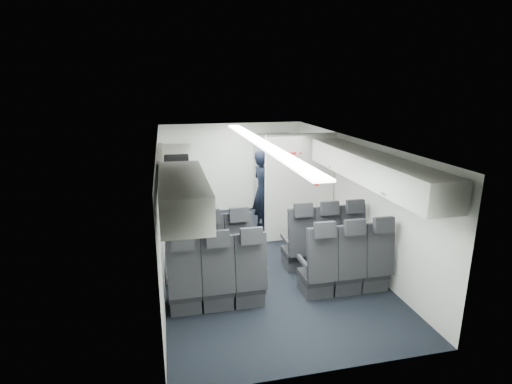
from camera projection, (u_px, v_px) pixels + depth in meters
name	position (u px, v px, depth m)	size (l,w,h in m)	color
cabin_shell	(261.00, 199.00, 6.93)	(3.41, 6.01, 2.16)	black
seat_row_front	(268.00, 250.00, 6.62)	(3.33, 0.56, 1.24)	black
seat_row_mid	(284.00, 274.00, 5.77)	(3.33, 0.56, 1.24)	black
overhead_bin_left_rear	(183.00, 194.00, 4.55)	(0.53, 1.80, 0.40)	white
overhead_bin_left_front_open	(175.00, 172.00, 6.22)	(0.64, 1.70, 0.72)	#9E9E93
overhead_bin_right_rear	(403.00, 181.00, 5.15)	(0.53, 1.80, 0.40)	white
overhead_bin_right_front	(344.00, 157.00, 6.80)	(0.53, 1.70, 0.40)	white
bulkhead_partition	(300.00, 187.00, 7.90)	(1.40, 0.15, 2.13)	silver
galley_unit	(273.00, 173.00, 9.73)	(0.85, 0.52, 1.90)	#939399
boarding_door	(165.00, 191.00, 8.08)	(0.12, 1.27, 1.86)	silver
flight_attendant	(263.00, 191.00, 8.45)	(0.63, 0.42, 1.74)	black
carry_on_bag	(177.00, 163.00, 6.48)	(0.39, 0.27, 0.23)	black
papers	(272.00, 180.00, 8.38)	(0.19, 0.02, 0.13)	white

